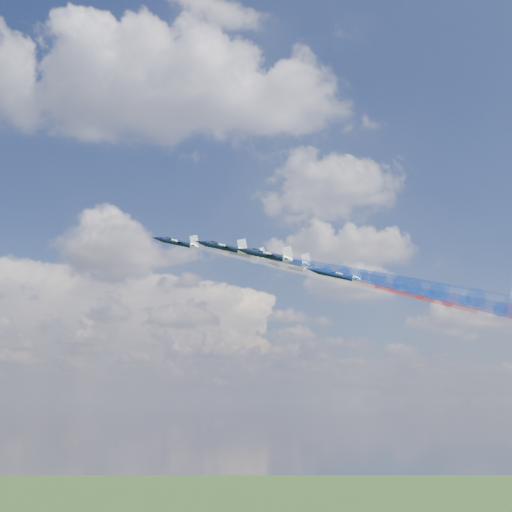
{
  "coord_description": "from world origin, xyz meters",
  "views": [
    {
      "loc": [
        -16.51,
        -171.13,
        113.72
      ],
      "look_at": [
        -14.42,
        -16.22,
        149.92
      ],
      "focal_mm": 43.99,
      "sensor_mm": 36.0,
      "label": 1
    }
  ],
  "objects": [
    {
      "name": "trail_inner_left",
      "position": [
        5.28,
        -32.88,
        142.43
      ],
      "size": [
        45.95,
        13.07,
        16.05
      ],
      "primitive_type": null,
      "rotation": [
        0.24,
        -0.16,
        1.35
      ],
      "color": "blue"
    },
    {
      "name": "trail_lead",
      "position": [
        -7.35,
        -17.47,
        147.42
      ],
      "size": [
        45.95,
        13.07,
        16.05
      ],
      "primitive_type": null,
      "rotation": [
        0.24,
        -0.16,
        1.35
      ],
      "color": "white"
    },
    {
      "name": "jet_outer_right",
      "position": [
        -4.3,
        3.83,
        151.41
      ],
      "size": [
        15.87,
        13.39,
        8.4
      ],
      "primitive_type": null,
      "rotation": [
        0.24,
        -0.16,
        1.35
      ],
      "color": "black"
    },
    {
      "name": "jet_center_third",
      "position": [
        -6.61,
        -17.72,
        148.37
      ],
      "size": [
        15.87,
        13.39,
        8.4
      ],
      "primitive_type": null,
      "rotation": [
        0.24,
        -0.16,
        1.35
      ],
      "color": "black"
    },
    {
      "name": "jet_inner_right",
      "position": [
        -17.49,
        -3.16,
        153.46
      ],
      "size": [
        15.87,
        13.39,
        8.4
      ],
      "primitive_type": null,
      "rotation": [
        0.24,
        -0.16,
        1.35
      ],
      "color": "black"
    },
    {
      "name": "trail_outer_left",
      "position": [
        15.2,
        -43.28,
        138.05
      ],
      "size": [
        45.95,
        13.07,
        16.05
      ],
      "primitive_type": null,
      "rotation": [
        0.24,
        -0.16,
        1.35
      ],
      "color": "blue"
    },
    {
      "name": "jet_rear_right",
      "position": [
        7.75,
        -7.08,
        146.89
      ],
      "size": [
        15.87,
        13.39,
        8.4
      ],
      "primitive_type": null,
      "rotation": [
        0.24,
        -0.16,
        1.35
      ],
      "color": "black"
    },
    {
      "name": "trail_rear_left",
      "position": [
        31.57,
        -34.46,
        135.5
      ],
      "size": [
        45.95,
        13.07,
        16.05
      ],
      "primitive_type": null,
      "rotation": [
        0.24,
        -0.16,
        1.35
      ],
      "color": "blue"
    },
    {
      "name": "trail_center_third",
      "position": [
        21.11,
        -22.64,
        141.44
      ],
      "size": [
        45.95,
        13.07,
        16.05
      ],
      "primitive_type": null,
      "rotation": [
        0.24,
        -0.16,
        1.35
      ],
      "color": "white"
    },
    {
      "name": "trail_inner_right",
      "position": [
        10.23,
        -8.08,
        146.52
      ],
      "size": [
        45.95,
        13.07,
        16.05
      ],
      "primitive_type": null,
      "rotation": [
        0.24,
        -0.16,
        1.35
      ],
      "color": "red"
    },
    {
      "name": "trail_rear_right",
      "position": [
        35.48,
        -12.0,
        139.96
      ],
      "size": [
        45.95,
        13.07,
        16.05
      ],
      "primitive_type": null,
      "rotation": [
        0.24,
        -0.16,
        1.35
      ],
      "color": "red"
    },
    {
      "name": "jet_outer_left",
      "position": [
        -12.52,
        -38.36,
        144.99
      ],
      "size": [
        15.87,
        13.39,
        8.4
      ],
      "primitive_type": null,
      "rotation": [
        0.24,
        -0.16,
        1.35
      ],
      "color": "black"
    },
    {
      "name": "trail_outer_right",
      "position": [
        23.42,
        -1.08,
        144.47
      ],
      "size": [
        45.95,
        13.07,
        16.05
      ],
      "primitive_type": null,
      "rotation": [
        0.24,
        -0.16,
        1.35
      ],
      "color": "red"
    },
    {
      "name": "jet_inner_left",
      "position": [
        -22.44,
        -27.96,
        149.37
      ],
      "size": [
        15.87,
        13.39,
        8.4
      ],
      "primitive_type": null,
      "rotation": [
        0.24,
        -0.16,
        1.35
      ],
      "color": "black"
    },
    {
      "name": "jet_lead",
      "position": [
        -35.07,
        -12.56,
        154.36
      ],
      "size": [
        15.87,
        13.39,
        8.4
      ],
      "primitive_type": null,
      "rotation": [
        0.24,
        -0.16,
        1.35
      ],
      "color": "black"
    },
    {
      "name": "jet_rear_left",
      "position": [
        3.84,
        -29.54,
        142.43
      ],
      "size": [
        15.87,
        13.39,
        8.4
      ],
      "primitive_type": null,
      "rotation": [
        0.24,
        -0.16,
        1.35
      ],
      "color": "black"
    }
  ]
}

